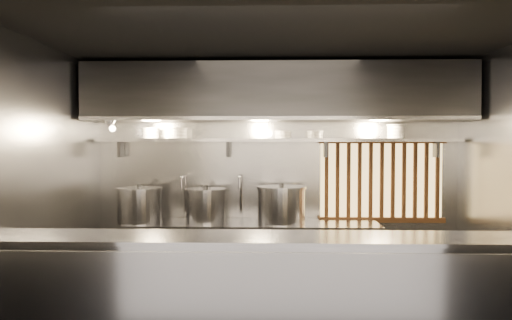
# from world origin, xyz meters

# --- Properties ---
(ceiling) EXTENTS (4.50, 4.50, 0.00)m
(ceiling) POSITION_xyz_m (0.00, 0.00, 2.80)
(ceiling) COLOR black
(ceiling) RESTS_ON wall_back
(wall_back) EXTENTS (4.50, 0.00, 4.50)m
(wall_back) POSITION_xyz_m (0.00, 1.50, 1.40)
(wall_back) COLOR gray
(wall_back) RESTS_ON floor
(wall_left) EXTENTS (0.00, 3.00, 3.00)m
(wall_left) POSITION_xyz_m (-2.25, 0.00, 1.40)
(wall_left) COLOR gray
(wall_left) RESTS_ON floor
(serving_counter) EXTENTS (4.50, 0.56, 1.13)m
(serving_counter) POSITION_xyz_m (0.00, -0.96, 0.57)
(serving_counter) COLOR gray
(serving_counter) RESTS_ON floor
(cooking_bench) EXTENTS (3.00, 0.70, 0.90)m
(cooking_bench) POSITION_xyz_m (-0.30, 1.13, 0.45)
(cooking_bench) COLOR gray
(cooking_bench) RESTS_ON floor
(bowl_shelf) EXTENTS (4.40, 0.34, 0.04)m
(bowl_shelf) POSITION_xyz_m (0.00, 1.32, 1.88)
(bowl_shelf) COLOR gray
(bowl_shelf) RESTS_ON wall_back
(exhaust_hood) EXTENTS (4.40, 0.81, 0.65)m
(exhaust_hood) POSITION_xyz_m (0.00, 1.10, 2.42)
(exhaust_hood) COLOR #2D2D30
(exhaust_hood) RESTS_ON ceiling
(wood_screen) EXTENTS (1.56, 0.09, 1.04)m
(wood_screen) POSITION_xyz_m (1.30, 1.45, 1.38)
(wood_screen) COLOR #FFCF72
(wood_screen) RESTS_ON wall_back
(faucet_left) EXTENTS (0.04, 0.30, 0.50)m
(faucet_left) POSITION_xyz_m (-1.15, 1.37, 1.31)
(faucet_left) COLOR silver
(faucet_left) RESTS_ON wall_back
(faucet_right) EXTENTS (0.04, 0.30, 0.50)m
(faucet_right) POSITION_xyz_m (-0.45, 1.37, 1.31)
(faucet_right) COLOR silver
(faucet_right) RESTS_ON wall_back
(heat_lamp) EXTENTS (0.25, 0.35, 0.20)m
(heat_lamp) POSITION_xyz_m (-1.90, 0.85, 2.07)
(heat_lamp) COLOR gray
(heat_lamp) RESTS_ON exhaust_hood
(pendant_bulb) EXTENTS (0.09, 0.09, 0.19)m
(pendant_bulb) POSITION_xyz_m (-0.10, 1.20, 1.96)
(pendant_bulb) COLOR #2D2D30
(pendant_bulb) RESTS_ON exhaust_hood
(stock_pot_left) EXTENTS (0.62, 0.62, 0.46)m
(stock_pot_left) POSITION_xyz_m (-1.64, 1.08, 1.11)
(stock_pot_left) COLOR gray
(stock_pot_left) RESTS_ON cooking_bench
(stock_pot_mid) EXTENTS (0.65, 0.65, 0.44)m
(stock_pot_mid) POSITION_xyz_m (-0.85, 1.14, 1.10)
(stock_pot_mid) COLOR gray
(stock_pot_mid) RESTS_ON cooking_bench
(stock_pot_right) EXTENTS (0.76, 0.76, 0.47)m
(stock_pot_right) POSITION_xyz_m (0.05, 1.11, 1.12)
(stock_pot_right) COLOR gray
(stock_pot_right) RESTS_ON cooking_bench
(bowl_stack_0) EXTENTS (0.22, 0.22, 0.13)m
(bowl_stack_0) POSITION_xyz_m (-1.55, 1.32, 1.97)
(bowl_stack_0) COLOR white
(bowl_stack_0) RESTS_ON bowl_shelf
(bowl_stack_1) EXTENTS (0.23, 0.23, 0.13)m
(bowl_stack_1) POSITION_xyz_m (-1.21, 1.32, 1.97)
(bowl_stack_1) COLOR white
(bowl_stack_1) RESTS_ON bowl_shelf
(bowl_stack_2) EXTENTS (0.21, 0.21, 0.09)m
(bowl_stack_2) POSITION_xyz_m (0.07, 1.32, 1.95)
(bowl_stack_2) COLOR white
(bowl_stack_2) RESTS_ON bowl_shelf
(bowl_stack_3) EXTENTS (0.20, 0.20, 0.09)m
(bowl_stack_3) POSITION_xyz_m (0.47, 1.32, 1.95)
(bowl_stack_3) COLOR white
(bowl_stack_3) RESTS_ON bowl_shelf
(bowl_stack_4) EXTENTS (0.21, 0.21, 0.17)m
(bowl_stack_4) POSITION_xyz_m (1.43, 1.32, 1.98)
(bowl_stack_4) COLOR white
(bowl_stack_4) RESTS_ON bowl_shelf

